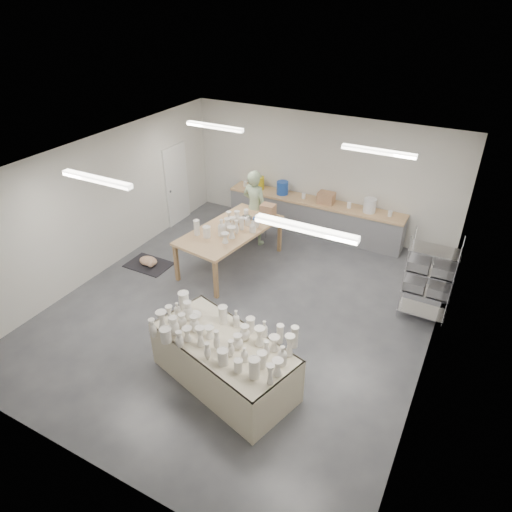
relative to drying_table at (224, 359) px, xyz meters
The scene contains 9 objects.
room 2.62m from the drying_table, 112.25° to the left, with size 8.00×8.02×3.00m.
back_counter 5.57m from the drying_table, 97.16° to the left, with size 4.60×0.60×1.24m.
wire_shelf 4.13m from the drying_table, 52.28° to the left, with size 0.88×0.48×1.80m.
drying_table is the anchor object (origin of this frame).
work_table 3.65m from the drying_table, 117.80° to the left, with size 1.58×2.65×1.30m.
rug 4.11m from the drying_table, 146.92° to the left, with size 1.00×0.70×0.02m, color black.
cat 4.08m from the drying_table, 146.93° to the left, with size 0.49×0.37×0.19m.
potter 4.74m from the drying_table, 112.08° to the left, with size 0.69×0.45×1.89m, color #93AC85.
red_stool 4.97m from the drying_table, 110.91° to the left, with size 0.48×0.48×0.35m.
Camera 1 is at (3.67, -6.36, 5.64)m, focal length 32.00 mm.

